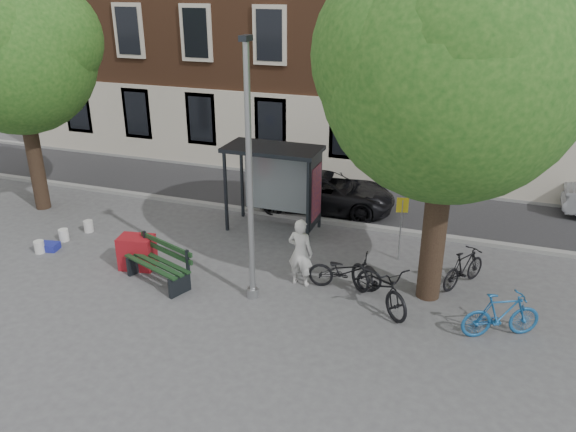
# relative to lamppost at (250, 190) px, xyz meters

# --- Properties ---
(ground) EXTENTS (90.00, 90.00, 0.00)m
(ground) POSITION_rel_lamppost_xyz_m (0.00, 0.00, -2.78)
(ground) COLOR #4C4C4F
(ground) RESTS_ON ground
(road) EXTENTS (40.00, 4.00, 0.01)m
(road) POSITION_rel_lamppost_xyz_m (0.00, 7.00, -2.78)
(road) COLOR #28282B
(road) RESTS_ON ground
(curb_near) EXTENTS (40.00, 0.25, 0.12)m
(curb_near) POSITION_rel_lamppost_xyz_m (0.00, 5.00, -2.72)
(curb_near) COLOR gray
(curb_near) RESTS_ON ground
(curb_far) EXTENTS (40.00, 0.25, 0.12)m
(curb_far) POSITION_rel_lamppost_xyz_m (0.00, 9.00, -2.72)
(curb_far) COLOR gray
(curb_far) RESTS_ON ground
(lamppost) EXTENTS (0.28, 0.35, 6.11)m
(lamppost) POSITION_rel_lamppost_xyz_m (0.00, 0.00, 0.00)
(lamppost) COLOR #9EA0A3
(lamppost) RESTS_ON ground
(tree_right) EXTENTS (5.76, 5.60, 8.20)m
(tree_right) POSITION_rel_lamppost_xyz_m (4.01, 1.38, 2.83)
(tree_right) COLOR black
(tree_right) RESTS_ON ground
(tree_left) EXTENTS (5.18, 4.86, 7.40)m
(tree_left) POSITION_rel_lamppost_xyz_m (-8.99, 2.88, 2.43)
(tree_left) COLOR black
(tree_left) RESTS_ON ground
(bus_shelter) EXTENTS (2.85, 1.45, 2.62)m
(bus_shelter) POSITION_rel_lamppost_xyz_m (-0.61, 4.11, -0.87)
(bus_shelter) COLOR #1E2328
(bus_shelter) RESTS_ON ground
(painter) EXTENTS (0.68, 0.48, 1.78)m
(painter) POSITION_rel_lamppost_xyz_m (0.88, 1.00, -1.89)
(painter) COLOR silver
(painter) RESTS_ON ground
(bench) EXTENTS (2.09, 1.30, 1.03)m
(bench) POSITION_rel_lamppost_xyz_m (-2.52, -0.09, -2.31)
(bench) COLOR #1E2328
(bench) RESTS_ON ground
(bike_a) EXTENTS (1.89, 0.83, 0.96)m
(bike_a) POSITION_rel_lamppost_xyz_m (2.00, 1.15, -2.30)
(bike_a) COLOR black
(bike_a) RESTS_ON ground
(bike_b) EXTENTS (1.79, 1.21, 1.05)m
(bike_b) POSITION_rel_lamppost_xyz_m (5.65, 0.31, -2.26)
(bike_b) COLOR #1A5693
(bike_b) RESTS_ON ground
(bike_c) EXTENTS (2.13, 2.10, 1.17)m
(bike_c) POSITION_rel_lamppost_xyz_m (2.93, 0.64, -2.20)
(bike_c) COLOR black
(bike_c) RESTS_ON ground
(bike_d) EXTENTS (1.24, 1.63, 0.98)m
(bike_d) POSITION_rel_lamppost_xyz_m (4.76, 2.33, -2.30)
(bike_d) COLOR black
(bike_d) RESTS_ON ground
(car_dark) EXTENTS (4.72, 2.55, 1.26)m
(car_dark) POSITION_rel_lamppost_xyz_m (0.09, 6.07, -2.16)
(car_dark) COLOR black
(car_dark) RESTS_ON ground
(red_stand) EXTENTS (1.00, 0.76, 0.90)m
(red_stand) POSITION_rel_lamppost_xyz_m (-3.50, 0.38, -2.33)
(red_stand) COLOR maroon
(red_stand) RESTS_ON ground
(blue_crate) EXTENTS (0.61, 0.49, 0.20)m
(blue_crate) POSITION_rel_lamppost_xyz_m (-6.53, 0.43, -2.68)
(blue_crate) COLOR #202796
(blue_crate) RESTS_ON ground
(bucket_a) EXTENTS (0.33, 0.33, 0.36)m
(bucket_a) POSITION_rel_lamppost_xyz_m (-6.53, 1.09, -2.60)
(bucket_a) COLOR white
(bucket_a) RESTS_ON ground
(bucket_b) EXTENTS (0.31, 0.31, 0.36)m
(bucket_b) POSITION_rel_lamppost_xyz_m (-6.63, 0.20, -2.60)
(bucket_b) COLOR silver
(bucket_b) RESTS_ON ground
(bucket_c) EXTENTS (0.31, 0.31, 0.36)m
(bucket_c) POSITION_rel_lamppost_xyz_m (-6.26, 1.87, -2.60)
(bucket_c) COLOR silver
(bucket_c) RESTS_ON ground
(notice_sign) EXTENTS (0.31, 0.11, 1.83)m
(notice_sign) POSITION_rel_lamppost_xyz_m (3.00, 3.20, -1.48)
(notice_sign) COLOR #9EA0A3
(notice_sign) RESTS_ON ground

